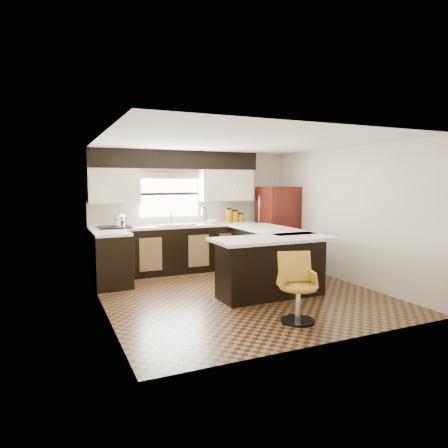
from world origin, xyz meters
name	(u,v)px	position (x,y,z in m)	size (l,w,h in m)	color
floor	(239,293)	(0.00, 0.00, 0.00)	(4.40, 4.40, 0.00)	#49301A
ceiling	(240,142)	(0.00, 0.00, 2.40)	(4.40, 4.40, 0.00)	silver
wall_back	(193,210)	(0.00, 2.20, 1.20)	(4.40, 4.40, 0.00)	beige
wall_front	(330,237)	(0.00, -2.20, 1.20)	(4.40, 4.40, 0.00)	beige
wall_left	(102,225)	(-2.10, 0.00, 1.20)	(4.40, 4.40, 0.00)	beige
wall_right	(344,215)	(2.10, 0.00, 1.20)	(4.40, 4.40, 0.00)	beige
base_cab_back	(177,250)	(-0.45, 1.90, 0.45)	(3.30, 0.60, 0.90)	black
base_cab_left	(112,261)	(-1.80, 1.25, 0.45)	(0.60, 0.70, 0.90)	black
counter_back	(176,226)	(-0.45, 1.90, 0.92)	(3.30, 0.60, 0.04)	silver
counter_left	(111,233)	(-1.80, 1.25, 0.92)	(0.60, 0.70, 0.04)	silver
soffit	(176,160)	(-0.40, 2.03, 2.22)	(3.40, 0.35, 0.36)	black
upper_cab_left	(114,186)	(-1.62, 2.03, 1.72)	(0.94, 0.35, 0.64)	beige
upper_cab_right	(226,185)	(0.68, 2.03, 1.72)	(1.14, 0.35, 0.64)	beige
window_pane	(169,194)	(-0.50, 2.18, 1.55)	(1.20, 0.02, 0.90)	white
valance	(170,174)	(-0.50, 2.14, 1.94)	(1.30, 0.06, 0.18)	#D19B93
sink	(174,224)	(-0.50, 1.88, 0.96)	(0.75, 0.45, 0.03)	#B2B2B7
dishwasher	(228,249)	(0.55, 1.61, 0.43)	(0.58, 0.03, 0.78)	black
cooktop	(114,227)	(-1.65, 1.88, 0.96)	(0.58, 0.50, 0.03)	black
peninsula_long	(268,255)	(0.90, 0.62, 0.45)	(0.60, 1.95, 0.90)	black
peninsula_return	(271,268)	(0.38, -0.35, 0.45)	(1.65, 0.60, 0.90)	black
counter_pen_long	(271,230)	(0.95, 0.62, 0.92)	(0.84, 1.95, 0.04)	silver
counter_pen_return	(273,239)	(0.35, -0.44, 0.92)	(1.89, 0.84, 0.04)	silver
refrigerator	(278,226)	(1.72, 1.63, 0.85)	(0.72, 0.70, 1.69)	#3B0E09
bar_chair	(298,288)	(0.09, -1.49, 0.44)	(0.47, 0.47, 0.89)	#B48425
kettle	(119,219)	(-1.55, 1.88, 1.10)	(0.20, 0.20, 0.27)	silver
percolator	(204,216)	(0.14, 1.90, 1.10)	(0.13, 0.13, 0.31)	silver
mixing_bowl	(210,222)	(0.26, 1.90, 0.98)	(0.27, 0.27, 0.07)	white
canister_large	(229,216)	(0.70, 1.92, 1.08)	(0.14, 0.14, 0.27)	#9D660C
canister_med	(235,217)	(0.84, 1.92, 1.06)	(0.14, 0.14, 0.23)	#9D660C
canister_small	(241,218)	(0.98, 1.92, 1.03)	(0.14, 0.14, 0.16)	#9D660C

